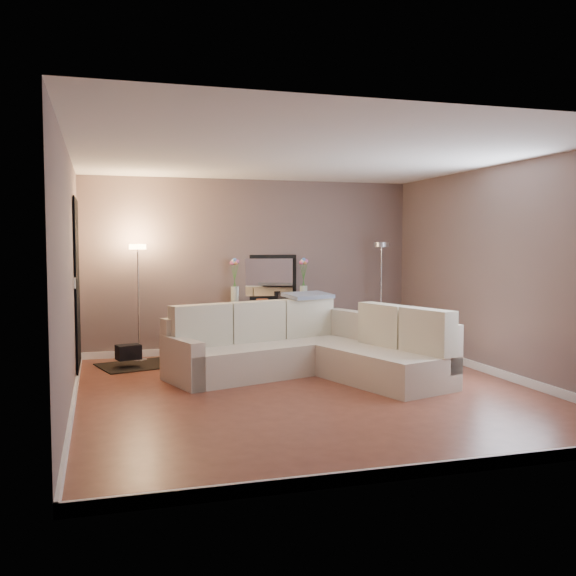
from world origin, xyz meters
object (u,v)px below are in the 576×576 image
object	(u,v)px
floor_lamp_lit	(138,279)
floor_lamp_unlit	(381,274)
console_table	(265,324)
sectional_sofa	(308,349)

from	to	relation	value
floor_lamp_lit	floor_lamp_unlit	xyz separation A→B (m)	(3.66, -0.04, 0.02)
console_table	floor_lamp_lit	distance (m)	2.00
sectional_sofa	floor_lamp_unlit	xyz separation A→B (m)	(1.70, 1.57, 0.84)
floor_lamp_lit	floor_lamp_unlit	distance (m)	3.66
console_table	floor_lamp_lit	xyz separation A→B (m)	(-1.86, -0.19, 0.73)
floor_lamp_lit	console_table	bearing A→B (deg)	5.99
sectional_sofa	floor_lamp_lit	xyz separation A→B (m)	(-1.95, 1.61, 0.82)
sectional_sofa	console_table	xyz separation A→B (m)	(-0.10, 1.80, 0.09)
sectional_sofa	floor_lamp_unlit	distance (m)	2.46
console_table	floor_lamp_lit	world-z (taller)	floor_lamp_lit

